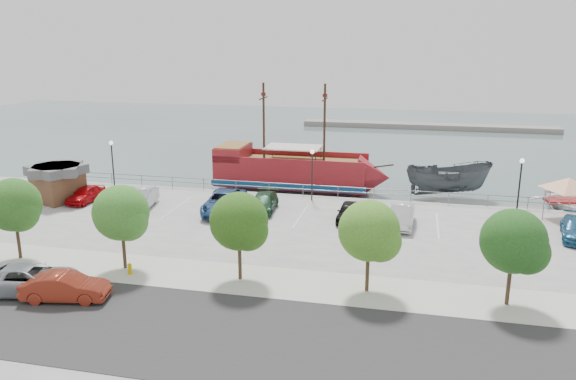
# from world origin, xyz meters

# --- Properties ---
(ground) EXTENTS (160.00, 160.00, 0.00)m
(ground) POSITION_xyz_m (0.00, 0.00, -1.00)
(ground) COLOR #404E4E
(street) EXTENTS (100.00, 8.00, 0.04)m
(street) POSITION_xyz_m (0.00, -16.00, 0.01)
(street) COLOR #2B2B2B
(street) RESTS_ON land_slab
(sidewalk) EXTENTS (100.00, 4.00, 0.05)m
(sidewalk) POSITION_xyz_m (0.00, -10.00, 0.01)
(sidewalk) COLOR beige
(sidewalk) RESTS_ON land_slab
(seawall_railing) EXTENTS (50.00, 0.06, 1.00)m
(seawall_railing) POSITION_xyz_m (0.00, 7.80, 0.53)
(seawall_railing) COLOR slate
(seawall_railing) RESTS_ON land_slab
(far_shore) EXTENTS (40.00, 3.00, 0.80)m
(far_shore) POSITION_xyz_m (10.00, 55.00, -0.60)
(far_shore) COLOR gray
(far_shore) RESTS_ON ground
(pirate_ship) EXTENTS (16.71, 4.70, 10.52)m
(pirate_ship) POSITION_xyz_m (-1.96, 12.96, 0.76)
(pirate_ship) COLOR maroon
(pirate_ship) RESTS_ON ground
(patrol_boat) EXTENTS (8.28, 4.81, 3.02)m
(patrol_boat) POSITION_xyz_m (11.25, 13.42, 0.51)
(patrol_boat) COLOR #454B4F
(patrol_boat) RESTS_ON ground
(speedboat) EXTENTS (6.07, 7.71, 1.45)m
(speedboat) POSITION_xyz_m (20.86, 10.64, -0.28)
(speedboat) COLOR white
(speedboat) RESTS_ON ground
(dock_west) EXTENTS (7.84, 2.37, 0.45)m
(dock_west) POSITION_xyz_m (-13.93, 9.20, -0.78)
(dock_west) COLOR slate
(dock_west) RESTS_ON ground
(dock_mid) EXTENTS (6.84, 4.01, 0.38)m
(dock_mid) POSITION_xyz_m (7.41, 9.20, -0.81)
(dock_mid) COLOR slate
(dock_mid) RESTS_ON ground
(dock_east) EXTENTS (7.50, 3.72, 0.41)m
(dock_east) POSITION_xyz_m (15.46, 9.20, -0.79)
(dock_east) COLOR gray
(dock_east) RESTS_ON ground
(shed) EXTENTS (4.73, 4.73, 3.00)m
(shed) POSITION_xyz_m (-20.33, 1.76, 1.60)
(shed) COLOR brown
(shed) RESTS_ON land_slab
(canopy_tent) EXTENTS (5.51, 5.51, 3.57)m
(canopy_tent) POSITION_xyz_m (19.29, 5.97, 3.11)
(canopy_tent) COLOR slate
(canopy_tent) RESTS_ON land_slab
(street_van) EXTENTS (5.86, 3.59, 1.52)m
(street_van) POSITION_xyz_m (-11.22, -14.04, 0.76)
(street_van) COLOR #969DA3
(street_van) RESTS_ON street
(street_sedan) EXTENTS (4.55, 2.32, 1.43)m
(street_sedan) POSITION_xyz_m (-8.89, -14.43, 0.72)
(street_sedan) COLOR maroon
(street_sedan) RESTS_ON street
(fire_hydrant) EXTENTS (0.24, 0.24, 0.69)m
(fire_hydrant) POSITION_xyz_m (-7.27, -10.80, 0.38)
(fire_hydrant) COLOR #D1A000
(fire_hydrant) RESTS_ON sidewalk
(lamp_post_left) EXTENTS (0.36, 0.36, 4.28)m
(lamp_post_left) POSITION_xyz_m (-18.00, 6.50, 2.94)
(lamp_post_left) COLOR black
(lamp_post_left) RESTS_ON land_slab
(lamp_post_mid) EXTENTS (0.36, 0.36, 4.28)m
(lamp_post_mid) POSITION_xyz_m (0.00, 6.50, 2.94)
(lamp_post_mid) COLOR black
(lamp_post_mid) RESTS_ON land_slab
(lamp_post_right) EXTENTS (0.36, 0.36, 4.28)m
(lamp_post_right) POSITION_xyz_m (16.00, 6.50, 2.94)
(lamp_post_right) COLOR black
(lamp_post_right) RESTS_ON land_slab
(tree_b) EXTENTS (3.30, 3.20, 5.00)m
(tree_b) POSITION_xyz_m (-14.85, -10.07, 3.30)
(tree_b) COLOR #473321
(tree_b) RESTS_ON sidewalk
(tree_c) EXTENTS (3.30, 3.20, 5.00)m
(tree_c) POSITION_xyz_m (-7.85, -10.07, 3.30)
(tree_c) COLOR #473321
(tree_c) RESTS_ON sidewalk
(tree_d) EXTENTS (3.30, 3.20, 5.00)m
(tree_d) POSITION_xyz_m (-0.85, -10.07, 3.30)
(tree_d) COLOR #473321
(tree_d) RESTS_ON sidewalk
(tree_e) EXTENTS (3.30, 3.20, 5.00)m
(tree_e) POSITION_xyz_m (6.15, -10.07, 3.30)
(tree_e) COLOR #473321
(tree_e) RESTS_ON sidewalk
(tree_f) EXTENTS (3.30, 3.20, 5.00)m
(tree_f) POSITION_xyz_m (13.15, -10.07, 3.30)
(tree_f) COLOR #473321
(tree_f) RESTS_ON sidewalk
(parked_car_a) EXTENTS (1.81, 4.04, 1.35)m
(parked_car_a) POSITION_xyz_m (-17.95, 1.89, 0.67)
(parked_car_a) COLOR #B3070C
(parked_car_a) RESTS_ON land_slab
(parked_car_b) EXTENTS (2.44, 4.92, 1.55)m
(parked_car_b) POSITION_xyz_m (-12.71, 1.31, 0.78)
(parked_car_b) COLOR #AAABB2
(parked_car_b) RESTS_ON land_slab
(parked_car_c) EXTENTS (3.42, 6.22, 1.65)m
(parked_car_c) POSITION_xyz_m (-5.95, 1.69, 0.83)
(parked_car_c) COLOR navy
(parked_car_c) RESTS_ON land_slab
(parked_car_d) EXTENTS (2.20, 4.78, 1.35)m
(parked_car_d) POSITION_xyz_m (-3.13, 2.67, 0.68)
(parked_car_d) COLOR #1C3E26
(parked_car_d) RESTS_ON land_slab
(parked_car_e) EXTENTS (1.64, 3.95, 1.34)m
(parked_car_e) POSITION_xyz_m (3.64, 1.81, 0.67)
(parked_car_e) COLOR black
(parked_car_e) RESTS_ON land_slab
(parked_car_f) EXTENTS (1.79, 4.68, 1.52)m
(parked_car_f) POSITION_xyz_m (7.46, 1.40, 0.76)
(parked_car_f) COLOR silver
(parked_car_f) RESTS_ON land_slab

